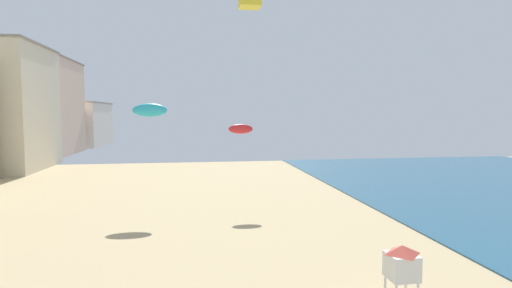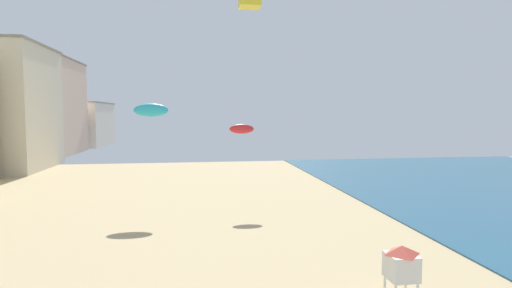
% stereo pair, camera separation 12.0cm
% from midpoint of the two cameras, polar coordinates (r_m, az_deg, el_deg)
% --- Properties ---
extents(boardwalk_hotel_distant, '(11.84, 20.32, 17.80)m').
position_cam_midpoint_polar(boardwalk_hotel_distant, '(84.75, -28.01, 4.63)').
color(boardwalk_hotel_distant, beige).
rests_on(boardwalk_hotel_distant, ground).
extents(boardwalk_hotel_furthest, '(13.96, 21.52, 10.35)m').
position_cam_midpoint_polar(boardwalk_hotel_furthest, '(106.47, -23.85, 2.60)').
color(boardwalk_hotel_furthest, silver).
rests_on(boardwalk_hotel_furthest, ground).
extents(lifeguard_stand, '(1.10, 1.10, 2.55)m').
position_cam_midpoint_polar(lifeguard_stand, '(17.60, 19.94, -15.46)').
color(lifeguard_stand, white).
rests_on(lifeguard_stand, ground).
extents(kite_cyan_parafoil_3, '(2.85, 0.79, 1.11)m').
position_cam_midpoint_polar(kite_cyan_parafoil_3, '(35.26, -14.44, 4.62)').
color(kite_cyan_parafoil_3, '#2DB7CC').
extents(kite_red_parafoil_2, '(2.08, 0.58, 0.81)m').
position_cam_midpoint_polar(kite_red_parafoil_2, '(34.43, -1.93, 2.13)').
color(kite_red_parafoil_2, red).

